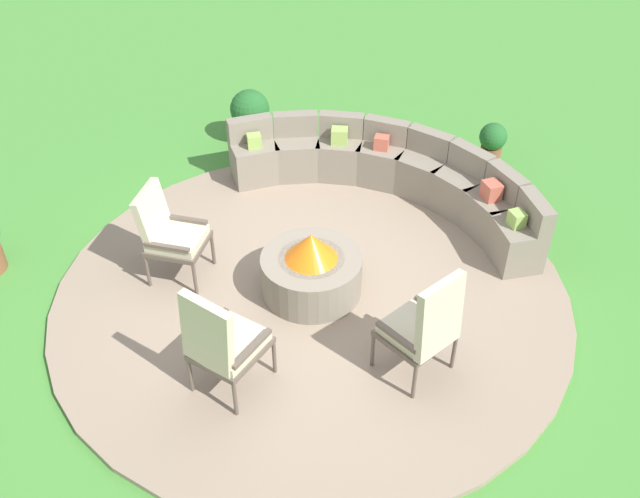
# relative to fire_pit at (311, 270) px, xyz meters

# --- Properties ---
(ground_plane) EXTENTS (24.00, 24.00, 0.00)m
(ground_plane) POSITION_rel_fire_pit_xyz_m (0.00, 0.00, -0.33)
(ground_plane) COLOR #478C38
(patio_circle) EXTENTS (5.19, 5.19, 0.06)m
(patio_circle) POSITION_rel_fire_pit_xyz_m (0.00, 0.00, -0.30)
(patio_circle) COLOR gray
(patio_circle) RESTS_ON ground_plane
(fire_pit) EXTENTS (1.01, 1.01, 0.71)m
(fire_pit) POSITION_rel_fire_pit_xyz_m (0.00, 0.00, 0.00)
(fire_pit) COLOR gray
(fire_pit) RESTS_ON patio_circle
(curved_stone_bench) EXTENTS (3.95, 1.44, 0.77)m
(curved_stone_bench) POSITION_rel_fire_pit_xyz_m (0.14, 1.88, 0.04)
(curved_stone_bench) COLOR gray
(curved_stone_bench) RESTS_ON patio_circle
(lounge_chair_front_left) EXTENTS (0.67, 0.62, 1.01)m
(lounge_chair_front_left) POSITION_rel_fire_pit_xyz_m (-1.40, -0.36, 0.27)
(lounge_chair_front_left) COLOR brown
(lounge_chair_front_left) RESTS_ON patio_circle
(lounge_chair_front_right) EXTENTS (0.60, 0.66, 1.17)m
(lounge_chair_front_right) POSITION_rel_fire_pit_xyz_m (-0.11, -1.46, 0.30)
(lounge_chair_front_right) COLOR brown
(lounge_chair_front_right) RESTS_ON patio_circle
(lounge_chair_back_left) EXTENTS (0.72, 0.72, 1.13)m
(lounge_chair_back_left) POSITION_rel_fire_pit_xyz_m (1.34, -0.57, 0.30)
(lounge_chair_back_left) COLOR brown
(lounge_chair_back_left) RESTS_ON patio_circle
(potted_plant_0) EXTENTS (0.52, 0.52, 0.75)m
(potted_plant_0) POSITION_rel_fire_pit_xyz_m (-2.08, 2.43, 0.08)
(potted_plant_0) COLOR brown
(potted_plant_0) RESTS_ON ground_plane
(potted_plant_3) EXTENTS (0.34, 0.34, 0.64)m
(potted_plant_3) POSITION_rel_fire_pit_xyz_m (1.01, 3.13, 0.03)
(potted_plant_3) COLOR brown
(potted_plant_3) RESTS_ON ground_plane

